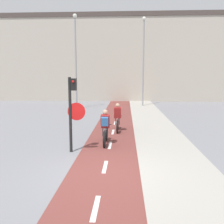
# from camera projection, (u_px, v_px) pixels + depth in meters

# --- Properties ---
(ground_plane) EXTENTS (120.00, 120.00, 0.00)m
(ground_plane) POSITION_uv_depth(u_px,v_px,m) (104.00, 173.00, 7.43)
(ground_plane) COLOR gray
(bike_lane) EXTENTS (2.16, 60.00, 0.02)m
(bike_lane) POSITION_uv_depth(u_px,v_px,m) (104.00, 173.00, 7.44)
(bike_lane) COLOR brown
(bike_lane) RESTS_ON ground_plane
(sidewalk_strip) EXTENTS (2.40, 60.00, 0.05)m
(sidewalk_strip) POSITION_uv_depth(u_px,v_px,m) (181.00, 174.00, 7.30)
(sidewalk_strip) COLOR #A8A399
(sidewalk_strip) RESTS_ON ground_plane
(building_row_background) EXTENTS (60.00, 5.20, 9.90)m
(building_row_background) POSITION_uv_depth(u_px,v_px,m) (121.00, 59.00, 30.41)
(building_row_background) COLOR #B2A899
(building_row_background) RESTS_ON ground_plane
(traffic_light_pole) EXTENTS (0.67, 0.26, 2.84)m
(traffic_light_pole) POSITION_uv_depth(u_px,v_px,m) (72.00, 106.00, 9.30)
(traffic_light_pole) COLOR black
(traffic_light_pole) RESTS_ON ground_plane
(street_lamp_far) EXTENTS (0.36, 0.36, 8.12)m
(street_lamp_far) POSITION_uv_depth(u_px,v_px,m) (76.00, 53.00, 21.55)
(street_lamp_far) COLOR gray
(street_lamp_far) RESTS_ON ground_plane
(street_lamp_sidewalk) EXTENTS (0.36, 0.36, 8.31)m
(street_lamp_sidewalk) POSITION_uv_depth(u_px,v_px,m) (143.00, 54.00, 23.40)
(street_lamp_sidewalk) COLOR gray
(street_lamp_sidewalk) RESTS_ON ground_plane
(cyclist_near) EXTENTS (0.46, 1.76, 1.49)m
(cyclist_near) POSITION_uv_depth(u_px,v_px,m) (105.00, 128.00, 10.51)
(cyclist_near) COLOR black
(cyclist_near) RESTS_ON ground_plane
(cyclist_far) EXTENTS (0.46, 1.70, 1.48)m
(cyclist_far) POSITION_uv_depth(u_px,v_px,m) (118.00, 119.00, 13.03)
(cyclist_far) COLOR black
(cyclist_far) RESTS_ON ground_plane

